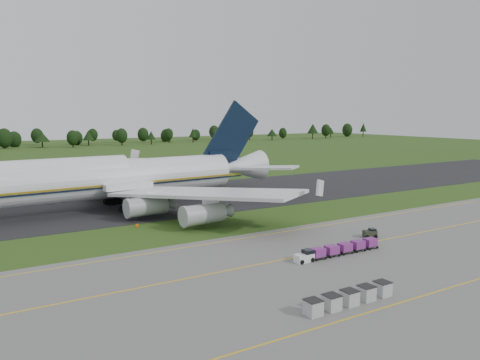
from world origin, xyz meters
TOP-DOWN VIEW (x-y plane):
  - ground at (0.00, 0.00)m, footprint 600.00×600.00m
  - apron at (0.00, -34.00)m, footprint 300.00×52.00m
  - taxiway at (0.00, 28.00)m, footprint 300.00×40.00m
  - apron_markings at (0.00, -26.98)m, footprint 300.00×30.20m
  - aircraft at (-15.80, 23.44)m, footprint 80.50×78.37m
  - baggage_train at (5.03, -24.23)m, footprint 14.44×1.53m
  - utility_cart at (16.02, -19.87)m, footprint 2.35×1.89m
  - uld_row at (-5.60, -37.66)m, footprint 11.18×1.58m
  - edge_markers at (-7.59, 5.78)m, footprint 11.95×0.30m

SIDE VIEW (x-z plane):
  - ground at x=0.00m, z-range 0.00..0.00m
  - apron at x=0.00m, z-range 0.00..0.06m
  - taxiway at x=0.00m, z-range 0.00..0.08m
  - apron_markings at x=0.00m, z-range 0.06..0.07m
  - edge_markers at x=-7.59m, z-range -0.03..0.57m
  - utility_cart at x=16.02m, z-range 0.05..1.17m
  - uld_row at x=-5.60m, z-range 0.06..1.63m
  - baggage_train at x=5.03m, z-range 0.12..1.59m
  - aircraft at x=-15.80m, z-range -4.85..17.77m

